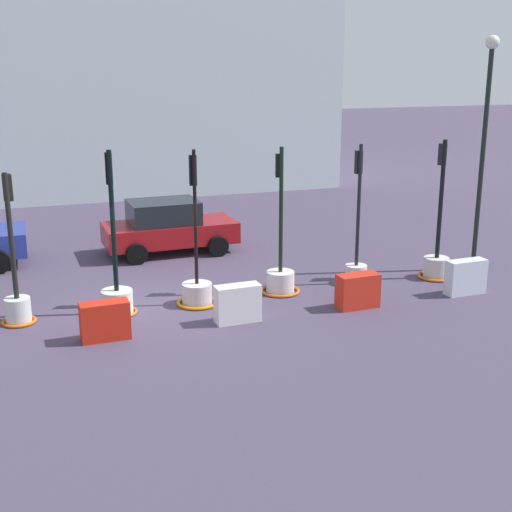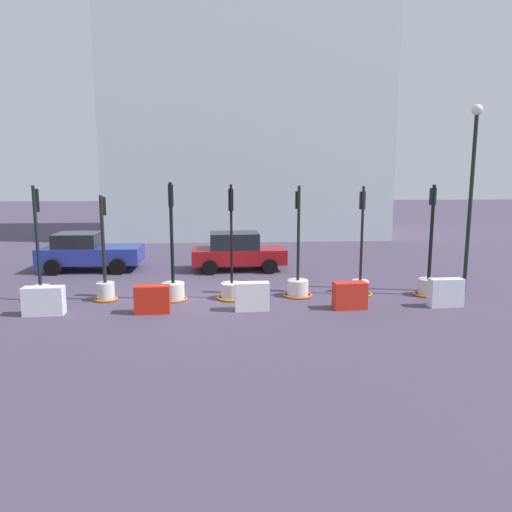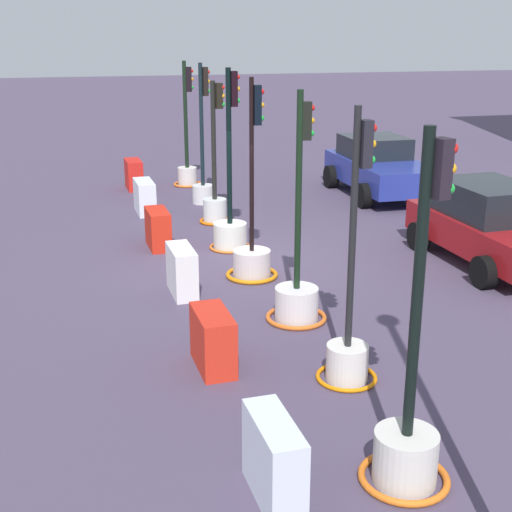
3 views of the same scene
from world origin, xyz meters
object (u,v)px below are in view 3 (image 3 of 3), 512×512
at_px(traffic_light_6, 349,337).
at_px(construction_barrier_5, 274,460).
at_px(traffic_light_2, 215,196).
at_px(traffic_light_7, 408,432).
at_px(construction_barrier_4, 213,340).
at_px(traffic_light_5, 297,292).
at_px(traffic_light_3, 230,223).
at_px(construction_barrier_3, 182,271).
at_px(traffic_light_0, 187,163).
at_px(car_red_compact, 490,224).
at_px(traffic_light_1, 203,174).
at_px(construction_barrier_0, 134,175).
at_px(construction_barrier_1, 145,197).
at_px(construction_barrier_2, 158,229).
at_px(traffic_light_4, 252,254).
at_px(car_blue_estate, 379,167).

xyz_separation_m(traffic_light_6, construction_barrier_5, (2.18, -1.65, -0.18)).
relative_size(traffic_light_2, traffic_light_7, 0.91).
height_order(traffic_light_7, construction_barrier_4, traffic_light_7).
height_order(traffic_light_5, construction_barrier_4, traffic_light_5).
bearing_deg(traffic_light_3, construction_barrier_3, -30.01).
xyz_separation_m(traffic_light_0, construction_barrier_3, (9.02, -1.57, -0.26)).
relative_size(construction_barrier_3, car_red_compact, 0.26).
bearing_deg(traffic_light_2, traffic_light_1, 177.46).
distance_m(construction_barrier_0, construction_barrier_1, 2.92).
xyz_separation_m(traffic_light_7, construction_barrier_2, (-8.90, -1.45, -0.17)).
bearing_deg(traffic_light_4, traffic_light_7, -0.27).
bearing_deg(traffic_light_0, traffic_light_6, 0.30).
distance_m(traffic_light_0, construction_barrier_5, 15.03).
height_order(traffic_light_5, traffic_light_6, traffic_light_5).
bearing_deg(construction_barrier_1, traffic_light_4, 14.84).
xyz_separation_m(traffic_light_5, construction_barrier_1, (-7.62, -1.62, -0.07)).
relative_size(traffic_light_4, traffic_light_7, 1.00).
bearing_deg(traffic_light_7, traffic_light_2, 179.25).
relative_size(traffic_light_1, traffic_light_4, 0.99).
relative_size(traffic_light_3, traffic_light_7, 1.02).
height_order(traffic_light_2, construction_barrier_2, traffic_light_2).
distance_m(traffic_light_1, traffic_light_4, 6.11).
relative_size(traffic_light_5, traffic_light_6, 1.01).
bearing_deg(traffic_light_0, construction_barrier_3, -9.89).
distance_m(construction_barrier_3, car_blue_estate, 9.25).
distance_m(traffic_light_0, construction_barrier_2, 6.33).
bearing_deg(construction_barrier_5, traffic_light_7, 87.33).
bearing_deg(traffic_light_6, traffic_light_7, -6.38).
xyz_separation_m(construction_barrier_4, car_blue_estate, (-9.41, 6.63, 0.38)).
bearing_deg(car_blue_estate, construction_barrier_3, -45.63).
height_order(traffic_light_1, construction_barrier_1, traffic_light_1).
height_order(construction_barrier_1, construction_barrier_5, construction_barrier_5).
bearing_deg(traffic_light_3, traffic_light_2, 177.07).
height_order(traffic_light_0, construction_barrier_3, traffic_light_0).
distance_m(traffic_light_4, construction_barrier_2, 2.77).
bearing_deg(traffic_light_2, construction_barrier_0, -160.14).
height_order(traffic_light_4, construction_barrier_2, traffic_light_4).
distance_m(traffic_light_4, traffic_light_6, 4.32).
distance_m(traffic_light_2, construction_barrier_4, 7.72).
bearing_deg(construction_barrier_3, traffic_light_1, 166.36).
bearing_deg(traffic_light_0, traffic_light_1, 1.10).
relative_size(construction_barrier_0, construction_barrier_1, 0.91).
bearing_deg(traffic_light_4, traffic_light_3, -179.96).
distance_m(traffic_light_5, construction_barrier_5, 4.60).
relative_size(traffic_light_0, construction_barrier_0, 3.50).
bearing_deg(traffic_light_0, construction_barrier_2, -14.98).
distance_m(traffic_light_2, traffic_light_5, 6.24).
distance_m(construction_barrier_0, car_blue_estate, 7.08).
height_order(traffic_light_0, traffic_light_5, traffic_light_5).
bearing_deg(construction_barrier_3, car_blue_estate, 134.37).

